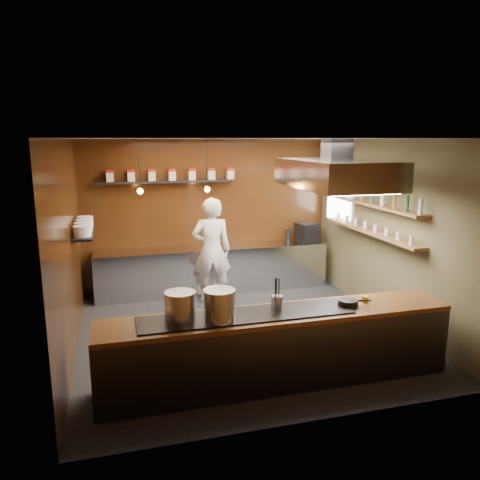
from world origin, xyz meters
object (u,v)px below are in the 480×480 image
object	(u,v)px
stockpot_small	(180,306)
chef	(212,250)
extractor_hood	(336,173)
espresso_machine	(307,232)
stockpot_large	(220,305)

from	to	relation	value
stockpot_small	chef	distance (m)	3.30
extractor_hood	espresso_machine	xyz separation A→B (m)	(0.69, 2.57, -1.41)
stockpot_small	chef	xyz separation A→B (m)	(1.03, 3.14, -0.13)
espresso_machine	chef	bearing A→B (deg)	-176.55
chef	extractor_hood	bearing A→B (deg)	133.00
stockpot_large	espresso_machine	world-z (taller)	stockpot_large
stockpot_large	chef	size ratio (longest dim) A/B	0.19
stockpot_large	espresso_machine	bearing A→B (deg)	54.57
espresso_machine	chef	world-z (taller)	chef
extractor_hood	stockpot_large	bearing A→B (deg)	-147.93
stockpot_large	stockpot_small	bearing A→B (deg)	164.79
extractor_hood	stockpot_small	size ratio (longest dim) A/B	5.51
stockpot_small	espresso_machine	bearing A→B (deg)	49.61
extractor_hood	stockpot_large	size ratio (longest dim) A/B	5.32
espresso_machine	chef	size ratio (longest dim) A/B	0.20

